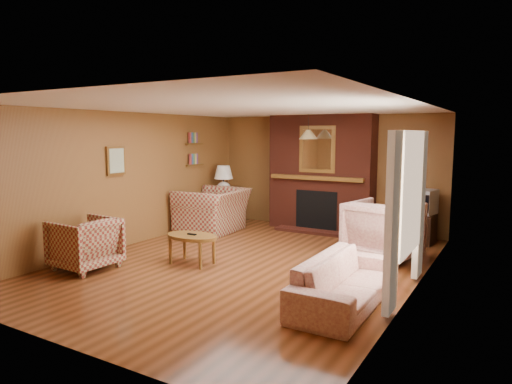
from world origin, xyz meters
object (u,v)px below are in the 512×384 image
Objects in this scene: coffee_table at (192,239)px; tv_stand at (420,228)px; floral_armchair at (383,230)px; floral_sofa at (346,281)px; plaid_loveseat at (213,210)px; fireplace at (321,174)px; plaid_armchair at (85,243)px; crt_tv at (421,201)px; table_lamp at (224,179)px; side_table at (224,210)px.

tv_stand reaches higher than coffee_table.
floral_armchair reaches higher than coffee_table.
plaid_loveseat is at bearing 56.35° from floral_sofa.
plaid_armchair is (-1.95, -4.42, -0.80)m from fireplace.
tv_stand is at bearing 90.00° from crt_tv.
crt_tv is (4.15, 0.34, -0.23)m from table_lamp.
floral_armchair is at bearing -43.12° from fireplace.
coffee_table is at bearing 131.94° from plaid_armchair.
plaid_armchair is at bearing -113.80° from fireplace.
plaid_loveseat is 0.82m from side_table.
fireplace is 4.36m from floral_sofa.
plaid_loveseat is at bearing 6.17° from floral_armchair.
side_table is (-4.00, 3.29, 0.03)m from floral_sofa.
fireplace is 2.10m from crt_tv.
plaid_loveseat is 0.70× the size of floral_sofa.
side_table is 1.12× the size of tv_stand.
crt_tv reaches higher than plaid_armchair.
tv_stand is at bearing -5.15° from fireplace.
coffee_table is 1.39× the size of side_table.
table_lamp is (-0.25, 0.77, 0.57)m from plaid_loveseat.
table_lamp reaches higher than crt_tv.
plaid_armchair is 3.90m from floral_sofa.
plaid_armchair is at bearing -140.35° from coffee_table.
fireplace is 2.34m from side_table.
floral_armchair is at bearing -101.32° from crt_tv.
tv_stand is at bearing -2.14° from floral_sofa.
floral_armchair reaches higher than plaid_armchair.
plaid_loveseat is 4.06m from tv_stand.
plaid_loveseat reaches higher than coffee_table.
fireplace reaches higher than side_table.
side_table is 4.16m from tv_stand.
floral_sofa is at bearing -39.44° from side_table.
plaid_loveseat is 1.57× the size of coffee_table.
table_lamp is (-1.37, 2.88, 0.61)m from coffee_table.
fireplace is 1.23× the size of floral_sofa.
plaid_armchair is 4.63m from floral_armchair.
plaid_loveseat reaches higher than tv_stand.
plaid_armchair reaches higher than tv_stand.
tv_stand is (2.05, -0.18, -0.90)m from fireplace.
plaid_armchair is 1.58m from coffee_table.
tv_stand is (4.00, 4.24, -0.11)m from plaid_armchair.
tv_stand is at bearing 102.07° from plaid_loveseat.
plaid_loveseat is 1.30× the size of floral_armchair.
side_table is (-3.86, 1.11, -0.16)m from floral_armchair.
floral_armchair is at bearing 80.63° from plaid_loveseat.
floral_armchair is 1.52m from crt_tv.
table_lamp reaches higher than plaid_armchair.
plaid_loveseat reaches higher than floral_sofa.
coffee_table is at bearing -64.53° from table_lamp.
side_table is 4.19m from crt_tv.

